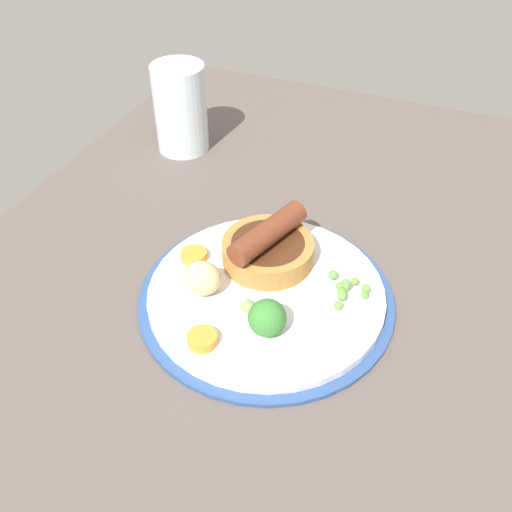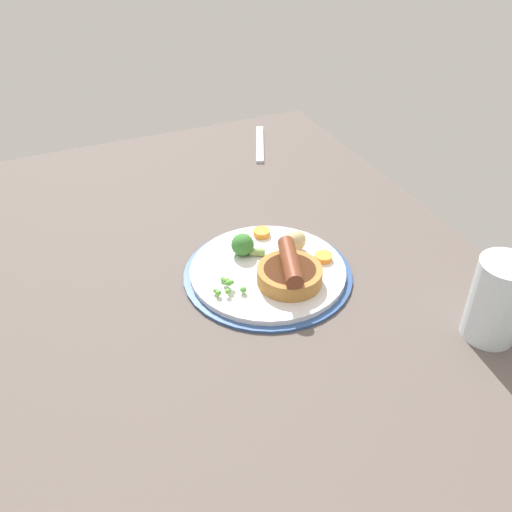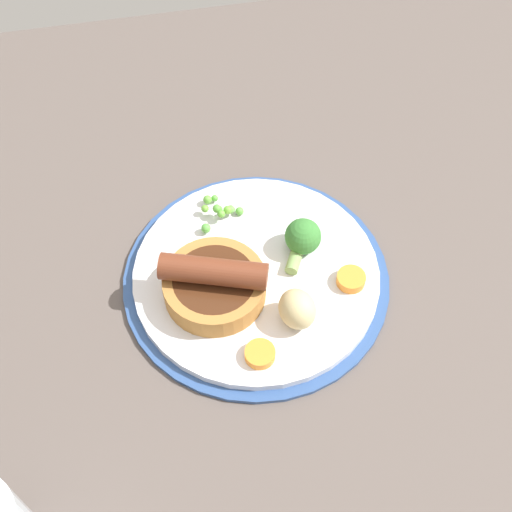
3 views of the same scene
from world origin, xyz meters
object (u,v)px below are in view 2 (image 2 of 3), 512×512
Objects in this scene: dinner_plate at (268,273)px; potato_chunk_0 at (294,241)px; drinking_glass at (497,300)px; carrot_slice_1 at (262,233)px; broccoli_floret_near at (244,245)px; fork at (260,144)px; carrot_slice_2 at (324,257)px; pea_pile at (228,285)px; sausage_pudding at (290,272)px.

potato_chunk_0 is at bearing -65.46° from dinner_plate.
potato_chunk_0 is 31.62cm from drinking_glass.
carrot_slice_1 is (8.82, -2.90, 1.35)cm from dinner_plate.
potato_chunk_0 is (-2.38, -7.88, 0.12)cm from broccoli_floret_near.
drinking_glass reaches higher than potato_chunk_0.
carrot_slice_2 is at bearing -167.46° from fork.
carrot_slice_2 is (-6.53, -11.04, -1.27)cm from broccoli_floret_near.
broccoli_floret_near is at bearing 59.41° from carrot_slice_2.
pea_pile is 0.91× the size of broccoli_floret_near.
broccoli_floret_near is 43.80cm from fork.
carrot_slice_2 is at bearing 30.53° from drinking_glass.
sausage_pudding is 2.18× the size of pea_pile.
carrot_slice_1 is at bearing 30.99° from carrot_slice_2.
pea_pile is 0.26× the size of fork.
broccoli_floret_near is 6.27cm from carrot_slice_1.
fork is (45.34, -9.07, -1.57)cm from carrot_slice_2.
fork is (38.81, -20.12, -2.84)cm from broccoli_floret_near.
carrot_slice_2 is at bearing -99.10° from dinner_plate.
potato_chunk_0 is at bearing -13.08° from sausage_pudding.
dinner_plate is at bearing 42.93° from drinking_glass.
broccoli_floret_near is 38.16cm from drinking_glass.
sausage_pudding reaches higher than fork.
sausage_pudding is 8.27cm from potato_chunk_0.
broccoli_floret_near is 1.84× the size of carrot_slice_2.
sausage_pudding reaches higher than carrot_slice_1.
fork is at bearing -29.13° from pea_pile.
broccoli_floret_near reaches higher than carrot_slice_1.
sausage_pudding reaches higher than potato_chunk_0.
potato_chunk_0 is 0.32× the size of drinking_glass.
broccoli_floret_near reaches higher than dinner_plate.
pea_pile reaches higher than dinner_plate.
pea_pile reaches higher than fork.
pea_pile is 0.39× the size of drinking_glass.
drinking_glass is (-21.69, -30.09, 3.76)cm from pea_pile.
carrot_slice_2 is 46.26cm from fork.
carrot_slice_2 is (-10.27, -6.17, -0.05)cm from carrot_slice_1.
dinner_plate is 9.36× the size of carrot_slice_1.
carrot_slice_1 reaches higher than dinner_plate.
carrot_slice_2 is (-4.15, -3.17, -1.39)cm from potato_chunk_0.
sausage_pudding is at bearing 46.53° from drinking_glass.
drinking_glass is (-29.19, -24.40, 2.96)cm from broccoli_floret_near.
carrot_slice_2 is at bearing 176.56° from broccoli_floret_near.
carrot_slice_2 is 0.16× the size of fork.
dinner_plate is 8.23cm from pea_pile.
sausage_pudding is 51.08cm from fork.
drinking_glass reaches higher than fork.
carrot_slice_1 is (6.13, 3.01, -1.35)cm from potato_chunk_0.
sausage_pudding is 0.85× the size of drinking_glass.
fork is (41.19, -12.24, -2.96)cm from potato_chunk_0.
drinking_glass is at bearing -125.78° from pea_pile.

